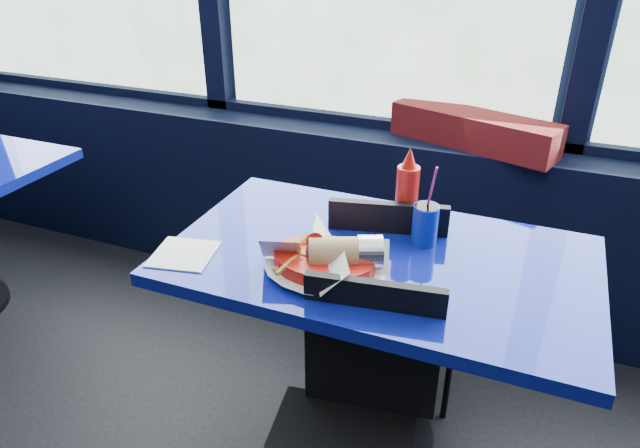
{
  "coord_description": "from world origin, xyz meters",
  "views": [
    {
      "loc": [
        0.66,
        0.64,
        1.6
      ],
      "look_at": [
        0.12,
        1.98,
        0.82
      ],
      "focal_mm": 32.0,
      "sensor_mm": 36.0,
      "label": 1
    }
  ],
  "objects_px": {
    "chair_near_front": "(352,415)",
    "chair_near_back": "(398,286)",
    "ketchup_bottle": "(407,192)",
    "soda_cup": "(425,224)",
    "near_table": "(377,306)",
    "food_basket": "(327,260)",
    "planter_box": "(473,129)"
  },
  "relations": [
    {
      "from": "soda_cup",
      "to": "chair_near_front",
      "type": "bearing_deg",
      "value": -97.11
    },
    {
      "from": "chair_near_front",
      "to": "soda_cup",
      "type": "relative_size",
      "value": 3.21
    },
    {
      "from": "soda_cup",
      "to": "food_basket",
      "type": "bearing_deg",
      "value": -129.01
    },
    {
      "from": "chair_near_back",
      "to": "food_basket",
      "type": "relative_size",
      "value": 2.72
    },
    {
      "from": "food_basket",
      "to": "soda_cup",
      "type": "relative_size",
      "value": 1.21
    },
    {
      "from": "chair_near_front",
      "to": "soda_cup",
      "type": "distance_m",
      "value": 0.58
    },
    {
      "from": "chair_near_back",
      "to": "ketchup_bottle",
      "type": "relative_size",
      "value": 3.28
    },
    {
      "from": "chair_near_back",
      "to": "soda_cup",
      "type": "distance_m",
      "value": 0.37
    },
    {
      "from": "chair_near_back",
      "to": "ketchup_bottle",
      "type": "bearing_deg",
      "value": 94.73
    },
    {
      "from": "near_table",
      "to": "ketchup_bottle",
      "type": "relative_size",
      "value": 4.65
    },
    {
      "from": "near_table",
      "to": "ketchup_bottle",
      "type": "height_order",
      "value": "ketchup_bottle"
    },
    {
      "from": "planter_box",
      "to": "chair_near_back",
      "type": "bearing_deg",
      "value": -82.45
    },
    {
      "from": "near_table",
      "to": "chair_near_back",
      "type": "height_order",
      "value": "chair_near_back"
    },
    {
      "from": "soda_cup",
      "to": "planter_box",
      "type": "bearing_deg",
      "value": 88.63
    },
    {
      "from": "planter_box",
      "to": "soda_cup",
      "type": "relative_size",
      "value": 2.58
    },
    {
      "from": "near_table",
      "to": "food_basket",
      "type": "bearing_deg",
      "value": -126.67
    },
    {
      "from": "chair_near_front",
      "to": "ketchup_bottle",
      "type": "distance_m",
      "value": 0.67
    },
    {
      "from": "chair_near_front",
      "to": "chair_near_back",
      "type": "bearing_deg",
      "value": 85.44
    },
    {
      "from": "near_table",
      "to": "soda_cup",
      "type": "height_order",
      "value": "soda_cup"
    },
    {
      "from": "planter_box",
      "to": "ketchup_bottle",
      "type": "distance_m",
      "value": 0.67
    },
    {
      "from": "planter_box",
      "to": "food_basket",
      "type": "distance_m",
      "value": 1.03
    },
    {
      "from": "ketchup_bottle",
      "to": "soda_cup",
      "type": "relative_size",
      "value": 1.01
    },
    {
      "from": "ketchup_bottle",
      "to": "food_basket",
      "type": "bearing_deg",
      "value": -110.34
    },
    {
      "from": "chair_near_front",
      "to": "planter_box",
      "type": "relative_size",
      "value": 1.25
    },
    {
      "from": "near_table",
      "to": "food_basket",
      "type": "relative_size",
      "value": 3.86
    },
    {
      "from": "chair_near_back",
      "to": "planter_box",
      "type": "xyz_separation_m",
      "value": [
        0.11,
        0.61,
        0.38
      ]
    },
    {
      "from": "near_table",
      "to": "chair_near_front",
      "type": "height_order",
      "value": "chair_near_front"
    },
    {
      "from": "chair_near_back",
      "to": "soda_cup",
      "type": "bearing_deg",
      "value": 112.74
    },
    {
      "from": "ketchup_bottle",
      "to": "soda_cup",
      "type": "distance_m",
      "value": 0.13
    },
    {
      "from": "chair_near_front",
      "to": "ketchup_bottle",
      "type": "xyz_separation_m",
      "value": [
        -0.02,
        0.55,
        0.39
      ]
    },
    {
      "from": "chair_near_back",
      "to": "soda_cup",
      "type": "relative_size",
      "value": 3.3
    },
    {
      "from": "planter_box",
      "to": "food_basket",
      "type": "height_order",
      "value": "planter_box"
    }
  ]
}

